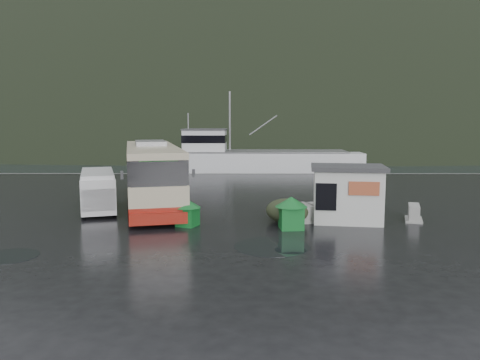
{
  "coord_description": "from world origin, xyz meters",
  "views": [
    {
      "loc": [
        2.02,
        -24.28,
        5.09
      ],
      "look_at": [
        1.89,
        2.11,
        1.7
      ],
      "focal_mm": 35.0,
      "sensor_mm": 36.0,
      "label": 1
    }
  ],
  "objects_px": {
    "jersey_barrier_a": "(304,221)",
    "jersey_barrier_b": "(316,217)",
    "waste_bin_left": "(188,226)",
    "dome_tent": "(287,222)",
    "white_van": "(99,210)",
    "waste_bin_right": "(291,229)",
    "ticket_kiosk": "(346,221)",
    "jersey_barrier_c": "(414,221)",
    "fishing_trawler": "(255,167)",
    "coach_bus": "(153,204)"
  },
  "relations": [
    {
      "from": "white_van",
      "to": "ticket_kiosk",
      "type": "height_order",
      "value": "ticket_kiosk"
    },
    {
      "from": "coach_bus",
      "to": "dome_tent",
      "type": "relative_size",
      "value": 4.61
    },
    {
      "from": "ticket_kiosk",
      "to": "jersey_barrier_c",
      "type": "height_order",
      "value": "ticket_kiosk"
    },
    {
      "from": "white_van",
      "to": "jersey_barrier_c",
      "type": "height_order",
      "value": "white_van"
    },
    {
      "from": "waste_bin_left",
      "to": "waste_bin_right",
      "type": "relative_size",
      "value": 0.85
    },
    {
      "from": "dome_tent",
      "to": "jersey_barrier_c",
      "type": "bearing_deg",
      "value": 3.35
    },
    {
      "from": "white_van",
      "to": "ticket_kiosk",
      "type": "relative_size",
      "value": 1.49
    },
    {
      "from": "jersey_barrier_a",
      "to": "jersey_barrier_b",
      "type": "height_order",
      "value": "jersey_barrier_a"
    },
    {
      "from": "waste_bin_left",
      "to": "jersey_barrier_a",
      "type": "bearing_deg",
      "value": 11.98
    },
    {
      "from": "coach_bus",
      "to": "white_van",
      "type": "relative_size",
      "value": 2.5
    },
    {
      "from": "jersey_barrier_b",
      "to": "jersey_barrier_c",
      "type": "bearing_deg",
      "value": -9.96
    },
    {
      "from": "white_van",
      "to": "jersey_barrier_c",
      "type": "distance_m",
      "value": 17.11
    },
    {
      "from": "waste_bin_right",
      "to": "fishing_trawler",
      "type": "xyz_separation_m",
      "value": [
        -0.94,
        29.52,
        0.0
      ]
    },
    {
      "from": "waste_bin_right",
      "to": "fishing_trawler",
      "type": "height_order",
      "value": "fishing_trawler"
    },
    {
      "from": "coach_bus",
      "to": "white_van",
      "type": "bearing_deg",
      "value": -158.09
    },
    {
      "from": "dome_tent",
      "to": "ticket_kiosk",
      "type": "relative_size",
      "value": 0.81
    },
    {
      "from": "white_van",
      "to": "jersey_barrier_b",
      "type": "xyz_separation_m",
      "value": [
        12.06,
        -1.79,
        0.0
      ]
    },
    {
      "from": "jersey_barrier_a",
      "to": "white_van",
      "type": "bearing_deg",
      "value": 166.76
    },
    {
      "from": "jersey_barrier_c",
      "to": "fishing_trawler",
      "type": "bearing_deg",
      "value": 104.93
    },
    {
      "from": "dome_tent",
      "to": "jersey_barrier_c",
      "type": "height_order",
      "value": "dome_tent"
    },
    {
      "from": "jersey_barrier_a",
      "to": "jersey_barrier_b",
      "type": "bearing_deg",
      "value": 48.85
    },
    {
      "from": "white_van",
      "to": "jersey_barrier_b",
      "type": "distance_m",
      "value": 12.19
    },
    {
      "from": "waste_bin_right",
      "to": "ticket_kiosk",
      "type": "height_order",
      "value": "ticket_kiosk"
    },
    {
      "from": "white_van",
      "to": "fishing_trawler",
      "type": "height_order",
      "value": "fishing_trawler"
    },
    {
      "from": "dome_tent",
      "to": "jersey_barrier_b",
      "type": "distance_m",
      "value": 2.06
    },
    {
      "from": "white_van",
      "to": "fishing_trawler",
      "type": "distance_m",
      "value": 26.8
    },
    {
      "from": "dome_tent",
      "to": "fishing_trawler",
      "type": "bearing_deg",
      "value": 91.81
    },
    {
      "from": "jersey_barrier_a",
      "to": "jersey_barrier_c",
      "type": "bearing_deg",
      "value": 0.19
    },
    {
      "from": "waste_bin_right",
      "to": "dome_tent",
      "type": "relative_size",
      "value": 0.52
    },
    {
      "from": "white_van",
      "to": "fishing_trawler",
      "type": "bearing_deg",
      "value": 51.63
    },
    {
      "from": "white_van",
      "to": "waste_bin_right",
      "type": "height_order",
      "value": "white_van"
    },
    {
      "from": "waste_bin_left",
      "to": "jersey_barrier_b",
      "type": "relative_size",
      "value": 0.92
    },
    {
      "from": "coach_bus",
      "to": "jersey_barrier_b",
      "type": "relative_size",
      "value": 9.53
    },
    {
      "from": "waste_bin_right",
      "to": "jersey_barrier_c",
      "type": "distance_m",
      "value": 6.69
    },
    {
      "from": "waste_bin_left",
      "to": "dome_tent",
      "type": "xyz_separation_m",
      "value": [
        4.9,
        0.87,
        0.0
      ]
    },
    {
      "from": "waste_bin_left",
      "to": "dome_tent",
      "type": "distance_m",
      "value": 4.97
    },
    {
      "from": "fishing_trawler",
      "to": "coach_bus",
      "type": "bearing_deg",
      "value": -105.51
    },
    {
      "from": "jersey_barrier_a",
      "to": "jersey_barrier_c",
      "type": "xyz_separation_m",
      "value": [
        5.6,
        0.02,
        0.0
      ]
    },
    {
      "from": "fishing_trawler",
      "to": "waste_bin_right",
      "type": "bearing_deg",
      "value": -87.27
    },
    {
      "from": "waste_bin_left",
      "to": "ticket_kiosk",
      "type": "relative_size",
      "value": 0.36
    },
    {
      "from": "waste_bin_right",
      "to": "dome_tent",
      "type": "distance_m",
      "value": 1.44
    },
    {
      "from": "jersey_barrier_a",
      "to": "jersey_barrier_b",
      "type": "relative_size",
      "value": 1.18
    },
    {
      "from": "white_van",
      "to": "jersey_barrier_a",
      "type": "relative_size",
      "value": 3.22
    },
    {
      "from": "coach_bus",
      "to": "jersey_barrier_a",
      "type": "bearing_deg",
      "value": -41.8
    },
    {
      "from": "fishing_trawler",
      "to": "jersey_barrier_c",
      "type": "bearing_deg",
      "value": -74.17
    },
    {
      "from": "coach_bus",
      "to": "waste_bin_left",
      "type": "relative_size",
      "value": 10.4
    },
    {
      "from": "white_van",
      "to": "waste_bin_left",
      "type": "distance_m",
      "value": 6.74
    },
    {
      "from": "dome_tent",
      "to": "jersey_barrier_a",
      "type": "height_order",
      "value": "dome_tent"
    },
    {
      "from": "coach_bus",
      "to": "waste_bin_left",
      "type": "distance_m",
      "value": 6.46
    },
    {
      "from": "waste_bin_left",
      "to": "jersey_barrier_b",
      "type": "height_order",
      "value": "waste_bin_left"
    }
  ]
}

